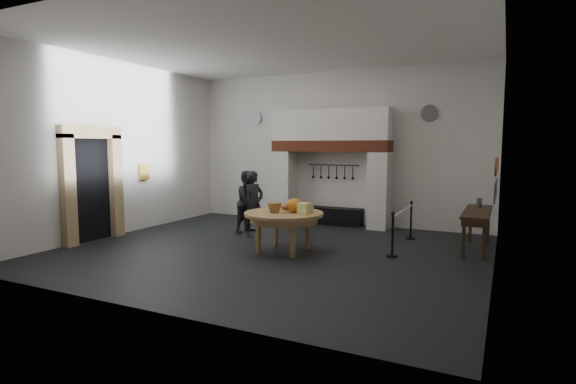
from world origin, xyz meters
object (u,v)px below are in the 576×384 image
at_px(visitor_far, 249,202).
at_px(barrier_post_far, 411,221).
at_px(barrier_post_near, 393,236).
at_px(iron_range, 331,216).
at_px(work_table, 284,214).
at_px(side_table, 477,212).
at_px(visitor_near, 254,204).

xyz_separation_m(visitor_far, barrier_post_far, (4.10, 1.03, -0.38)).
bearing_deg(barrier_post_far, barrier_post_near, -90.00).
xyz_separation_m(iron_range, visitor_far, (-1.55, -2.12, 0.58)).
bearing_deg(barrier_post_near, work_table, -165.57).
bearing_deg(side_table, iron_range, 157.00).
xyz_separation_m(work_table, visitor_near, (-1.43, 1.15, 0.00)).
relative_size(visitor_far, side_table, 0.75).
relative_size(visitor_near, barrier_post_far, 1.88).
relative_size(work_table, visitor_near, 1.03).
bearing_deg(barrier_post_near, visitor_near, 171.20).
xyz_separation_m(iron_range, barrier_post_far, (2.55, -1.10, 0.20)).
xyz_separation_m(visitor_far, side_table, (5.65, 0.38, 0.04)).
bearing_deg(iron_range, work_table, -85.61).
distance_m(visitor_near, side_table, 5.31).
height_order(iron_range, work_table, work_table).
bearing_deg(visitor_far, barrier_post_far, -64.48).
height_order(visitor_near, barrier_post_near, visitor_near).
bearing_deg(work_table, visitor_far, 139.72).
xyz_separation_m(work_table, barrier_post_near, (2.26, 0.58, -0.39)).
height_order(iron_range, visitor_far, visitor_far).
height_order(visitor_near, side_table, visitor_near).
xyz_separation_m(side_table, barrier_post_near, (-1.55, -1.36, -0.42)).
bearing_deg(work_table, side_table, 26.93).
bearing_deg(barrier_post_far, iron_range, 156.69).
relative_size(visitor_far, barrier_post_far, 1.84).
distance_m(visitor_near, visitor_far, 0.57).
distance_m(side_table, barrier_post_near, 2.10).
bearing_deg(barrier_post_near, side_table, 41.14).
xyz_separation_m(iron_range, visitor_near, (-1.15, -2.52, 0.59)).
xyz_separation_m(visitor_near, side_table, (5.25, 0.78, 0.03)).
distance_m(iron_range, work_table, 3.74).
xyz_separation_m(iron_range, work_table, (0.28, -3.68, 0.59)).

